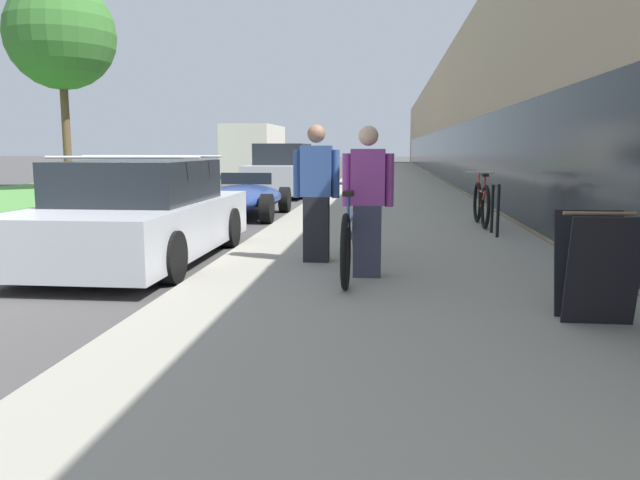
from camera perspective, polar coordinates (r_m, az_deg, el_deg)
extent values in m
cube|color=gray|center=(26.52, 6.43, 5.20)|extent=(4.55, 70.00, 0.10)
cube|color=tan|center=(35.30, 18.61, 10.10)|extent=(10.00, 70.00, 5.64)
cube|color=#1E2328|center=(34.57, 10.36, 7.83)|extent=(0.10, 63.00, 2.20)
cube|color=#518E42|center=(32.76, -15.30, 5.49)|extent=(6.09, 70.00, 0.03)
torus|color=black|center=(8.28, 3.33, 1.33)|extent=(0.06, 0.77, 0.77)
torus|color=black|center=(6.19, 2.36, -1.06)|extent=(0.06, 0.77, 0.77)
cylinder|color=#2D56A8|center=(7.21, 2.93, 2.13)|extent=(0.04, 1.80, 0.04)
cylinder|color=#2D56A8|center=(6.80, 2.72, 0.83)|extent=(0.04, 1.07, 0.35)
cylinder|color=#2D56A8|center=(6.52, 2.60, 2.88)|extent=(0.03, 0.03, 0.32)
cube|color=black|center=(6.50, 2.61, 4.27)|extent=(0.11, 0.22, 0.05)
cylinder|color=#2D56A8|center=(8.07, 3.29, 4.00)|extent=(0.03, 0.03, 0.33)
cylinder|color=silver|center=(8.06, 3.30, 5.18)|extent=(0.52, 0.03, 0.03)
cube|color=#33384C|center=(6.85, 4.34, -0.08)|extent=(0.30, 0.22, 0.79)
cube|color=#933D93|center=(6.78, 4.41, 5.75)|extent=(0.37, 0.22, 0.60)
cylinder|color=#933D93|center=(6.79, 2.44, 5.51)|extent=(0.09, 0.09, 0.57)
cylinder|color=#933D93|center=(6.78, 6.37, 5.46)|extent=(0.09, 0.09, 0.57)
sphere|color=beige|center=(6.78, 4.45, 9.49)|extent=(0.21, 0.21, 0.21)
cube|color=black|center=(7.74, -0.33, 1.01)|extent=(0.31, 0.22, 0.81)
cube|color=#33518E|center=(7.68, -0.34, 6.31)|extent=(0.38, 0.22, 0.62)
cylinder|color=#33518E|center=(7.72, -2.10, 6.07)|extent=(0.10, 0.10, 0.59)
cylinder|color=#33518E|center=(7.66, 1.44, 6.06)|extent=(0.10, 0.10, 0.59)
sphere|color=#936B51|center=(7.68, -0.34, 9.70)|extent=(0.22, 0.22, 0.22)
cylinder|color=black|center=(10.23, 15.97, 2.51)|extent=(0.05, 0.05, 0.82)
cylinder|color=black|center=(10.77, 15.47, 2.81)|extent=(0.05, 0.05, 0.82)
cylinder|color=black|center=(10.47, 15.80, 4.90)|extent=(0.05, 0.55, 0.05)
torus|color=black|center=(12.25, 14.20, 3.37)|extent=(0.06, 0.77, 0.77)
torus|color=black|center=(11.29, 14.88, 2.94)|extent=(0.06, 0.77, 0.77)
cylinder|color=red|center=(11.75, 14.57, 4.30)|extent=(0.04, 0.82, 0.04)
cylinder|color=red|center=(11.57, 14.69, 3.69)|extent=(0.04, 0.50, 0.35)
cylinder|color=red|center=(11.44, 14.82, 4.98)|extent=(0.03, 0.03, 0.32)
cube|color=black|center=(11.43, 14.85, 5.77)|extent=(0.11, 0.22, 0.05)
cylinder|color=red|center=(12.14, 14.32, 5.22)|extent=(0.03, 0.03, 0.33)
cylinder|color=silver|center=(12.14, 14.35, 6.01)|extent=(0.52, 0.03, 0.03)
cube|color=black|center=(5.36, 24.49, -2.67)|extent=(0.56, 0.20, 0.89)
cube|color=black|center=(5.70, 23.36, -1.99)|extent=(0.56, 0.20, 0.89)
cylinder|color=#93704C|center=(5.47, 24.18, 2.23)|extent=(0.56, 0.03, 0.03)
cube|color=silver|center=(8.61, -16.11, 1.22)|extent=(1.87, 4.39, 0.65)
cube|color=#1E2328|center=(8.56, -16.27, 5.17)|extent=(1.61, 2.20, 0.54)
cylinder|color=silver|center=(9.00, -15.18, 7.39)|extent=(1.99, 0.04, 0.04)
cylinder|color=silver|center=(8.11, -17.67, 7.21)|extent=(1.99, 0.04, 0.04)
cylinder|color=black|center=(10.17, -17.81, 1.21)|extent=(0.22, 0.60, 0.60)
cylinder|color=black|center=(9.60, -8.30, 1.12)|extent=(0.22, 0.60, 0.60)
cylinder|color=black|center=(7.86, -25.56, -1.22)|extent=(0.22, 0.60, 0.60)
cylinder|color=black|center=(7.11, -13.56, -1.56)|extent=(0.22, 0.60, 0.60)
ellipsoid|color=navy|center=(13.79, -7.17, 3.83)|extent=(1.65, 3.83, 0.57)
cube|color=#1E2328|center=(14.23, -6.76, 5.60)|extent=(1.16, 0.04, 0.26)
cylinder|color=black|center=(15.07, -9.06, 3.71)|extent=(0.22, 0.60, 0.60)
cylinder|color=black|center=(14.74, -3.25, 3.70)|extent=(0.22, 0.60, 0.60)
cylinder|color=black|center=(12.94, -11.63, 2.89)|extent=(0.22, 0.60, 0.60)
cylinder|color=black|center=(12.56, -4.89, 2.87)|extent=(0.22, 0.60, 0.60)
cube|color=silver|center=(20.07, -3.36, 5.72)|extent=(1.75, 4.76, 0.84)
cube|color=#1E2328|center=(20.05, -3.38, 7.85)|extent=(1.51, 2.38, 0.65)
cylinder|color=black|center=(21.63, -4.86, 5.17)|extent=(0.22, 0.60, 0.60)
cylinder|color=black|center=(21.38, -0.57, 5.17)|extent=(0.22, 0.60, 0.60)
cylinder|color=black|center=(18.84, -6.51, 4.68)|extent=(0.22, 0.60, 0.60)
cylinder|color=black|center=(18.55, -1.60, 4.67)|extent=(0.22, 0.60, 0.60)
cube|color=orange|center=(36.97, -4.83, 7.63)|extent=(2.22, 1.82, 1.60)
cube|color=silver|center=(33.39, -6.04, 8.27)|extent=(2.42, 5.47, 2.47)
cylinder|color=black|center=(36.75, -6.67, 6.64)|extent=(0.28, 0.84, 0.84)
cylinder|color=black|center=(36.32, -3.23, 6.67)|extent=(0.28, 0.84, 0.84)
cylinder|color=black|center=(32.60, -8.33, 6.40)|extent=(0.28, 0.84, 0.84)
cylinder|color=black|center=(32.12, -4.48, 6.43)|extent=(0.28, 0.84, 0.84)
cylinder|color=brown|center=(23.96, -22.18, 9.05)|extent=(0.28, 0.28, 4.07)
sphere|color=#38702D|center=(24.26, -22.63, 16.96)|extent=(3.73, 3.73, 3.73)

